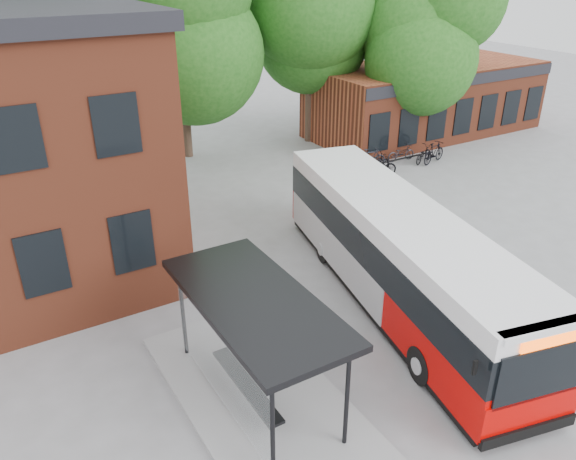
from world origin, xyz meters
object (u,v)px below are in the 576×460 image
bicycle_1 (380,167)px  bicycle_2 (373,163)px  city_bus (398,257)px  bicycle_3 (370,158)px  bicycle_4 (401,153)px  bicycle_7 (434,153)px  bicycle_0 (373,169)px  bicycle_6 (423,154)px  bus_shelter (256,349)px

bicycle_1 → bicycle_2: bearing=-0.4°
city_bus → bicycle_2: city_bus is taller
bicycle_3 → bicycle_4: bearing=-75.3°
city_bus → bicycle_4: (9.04, 9.99, -1.13)m
city_bus → bicycle_2: (6.74, 9.42, -1.08)m
bicycle_3 → bicycle_7: bicycle_7 is taller
bicycle_3 → bicycle_0: bearing=162.8°
bicycle_1 → city_bus: bearing=158.9°
bicycle_2 → bicycle_4: size_ratio=1.13×
bicycle_4 → bicycle_6: (0.84, -0.77, 0.01)m
bus_shelter → bicycle_3: bearing=42.3°
bicycle_1 → bicycle_3: (0.54, 1.38, -0.04)m
bicycle_3 → bicycle_4: bicycle_3 is taller
bus_shelter → city_bus: 5.88m
city_bus → bicycle_0: size_ratio=7.38×
city_bus → bicycle_3: city_bus is taller
bus_shelter → bicycle_7: bus_shelter is taller
bicycle_2 → bicycle_3: size_ratio=1.13×
bicycle_4 → bicycle_7: 1.68m
bicycle_6 → bicycle_7: (0.40, -0.35, 0.12)m
bus_shelter → bicycle_7: bearing=33.2°
city_bus → bicycle_6: 13.56m
bus_shelter → bicycle_3: 17.25m
bus_shelter → bicycle_1: bus_shelter is taller
bus_shelter → bicycle_6: 18.95m
bicycle_1 → bicycle_7: 3.76m
city_bus → bicycle_1: bearing=65.5°
bus_shelter → bicycle_4: (14.72, 11.54, -1.03)m
city_bus → bicycle_6: bearing=55.5°
bicycle_2 → bicycle_3: 0.70m
bicycle_1 → bicycle_2: 0.78m
bicycle_0 → bicycle_6: (3.62, 0.38, -0.00)m
city_bus → bicycle_2: size_ratio=6.71×
bicycle_1 → bicycle_6: bearing=-64.9°
bicycle_0 → bicycle_7: size_ratio=0.90×
bicycle_1 → bicycle_7: bicycle_7 is taller
bus_shelter → bicycle_0: bearing=41.1°
bicycle_2 → bicycle_6: bearing=-84.5°
bus_shelter → bicycle_6: size_ratio=4.22×
bicycle_1 → bicycle_3: size_ratio=1.09×
bus_shelter → bicycle_2: 16.60m
bicycle_0 → bicycle_6: 3.64m
bicycle_6 → bicycle_7: bearing=-154.9°
bicycle_3 → bicycle_6: 2.94m
bicycle_2 → bicycle_7: (3.54, -0.55, 0.08)m
city_bus → bicycle_1: city_bus is taller
bicycle_4 → bicycle_0: bearing=118.3°
bicycle_0 → bicycle_3: (0.80, 1.21, 0.05)m
city_bus → bicycle_6: size_ratio=7.39×
bicycle_6 → bicycle_7: 0.54m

